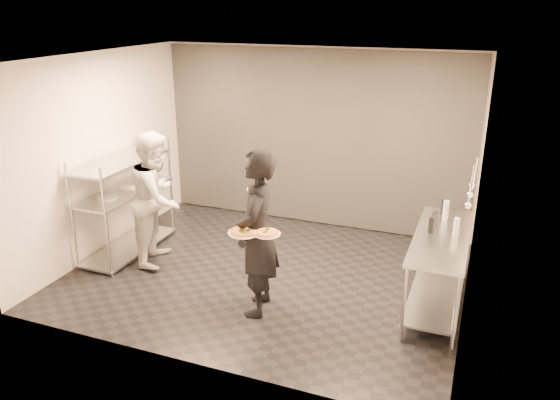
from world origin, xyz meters
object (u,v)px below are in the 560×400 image
at_px(waiter, 257,233).
at_px(bottle_dark, 443,207).
at_px(pizza_plate_far, 267,233).
at_px(pos_monitor, 433,222).
at_px(prep_counter, 439,259).
at_px(chef, 157,198).
at_px(pizza_plate_near, 244,232).
at_px(salad_plate, 259,188).
at_px(pass_rack, 125,201).
at_px(bottle_clear, 456,227).
at_px(bottle_green, 446,210).

xyz_separation_m(waiter, bottle_dark, (1.87, 1.50, 0.04)).
height_order(pizza_plate_far, pos_monitor, pizza_plate_far).
distance_m(prep_counter, chef, 3.74).
height_order(waiter, pizza_plate_far, waiter).
xyz_separation_m(chef, pizza_plate_near, (1.73, -0.93, 0.15)).
bearing_deg(pizza_plate_far, salad_plate, 121.18).
xyz_separation_m(pass_rack, pizza_plate_far, (2.60, -1.02, 0.32)).
relative_size(waiter, pos_monitor, 7.47).
bearing_deg(waiter, chef, -124.37).
bearing_deg(salad_plate, pass_rack, 168.05).
xyz_separation_m(chef, bottle_clear, (3.87, 0.12, 0.11)).
bearing_deg(bottle_clear, pizza_plate_near, -153.94).
xyz_separation_m(waiter, pos_monitor, (1.81, 0.96, 0.04)).
distance_m(chef, bottle_green, 3.76).
relative_size(pass_rack, chef, 0.87).
bearing_deg(pizza_plate_near, waiter, 69.11).
height_order(pos_monitor, bottle_green, bottle_green).
height_order(chef, salad_plate, chef).
distance_m(chef, pizza_plate_far, 2.22).
bearing_deg(bottle_clear, bottle_dark, 107.52).
distance_m(salad_plate, bottle_dark, 2.33).
bearing_deg(bottle_dark, salad_plate, -149.85).
distance_m(pizza_plate_near, bottle_clear, 2.39).
distance_m(pass_rack, pizza_plate_far, 2.81).
bearing_deg(pizza_plate_near, pizza_plate_far, -0.85).
bearing_deg(pizza_plate_near, prep_counter, 26.91).
distance_m(waiter, pos_monitor, 2.05).
relative_size(pizza_plate_near, bottle_green, 1.48).
bearing_deg(pos_monitor, pizza_plate_far, -138.19).
bearing_deg(chef, pizza_plate_near, -133.02).
relative_size(pass_rack, bottle_dark, 8.14).
bearing_deg(salad_plate, pizza_plate_far, -58.82).
xyz_separation_m(prep_counter, waiter, (-1.93, -0.82, 0.35)).
relative_size(salad_plate, bottle_green, 1.16).
relative_size(pass_rack, salad_plate, 5.76).
bearing_deg(pos_monitor, bottle_green, 80.94).
height_order(pass_rack, bottle_dark, pass_rack).
relative_size(prep_counter, pos_monitor, 6.89).
relative_size(chef, salad_plate, 6.59).
bearing_deg(bottle_green, salad_plate, -153.88).
relative_size(pizza_plate_near, bottle_clear, 1.62).
xyz_separation_m(waiter, bottle_green, (1.91, 1.34, 0.06)).
relative_size(waiter, salad_plate, 7.02).
height_order(chef, pos_monitor, chef).
height_order(pizza_plate_far, salad_plate, salad_plate).
relative_size(prep_counter, bottle_dark, 9.15).
height_order(prep_counter, pizza_plate_far, pizza_plate_far).
bearing_deg(pass_rack, chef, -8.07).
distance_m(pizza_plate_far, bottle_clear, 2.15).
distance_m(pass_rack, bottle_green, 4.35).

